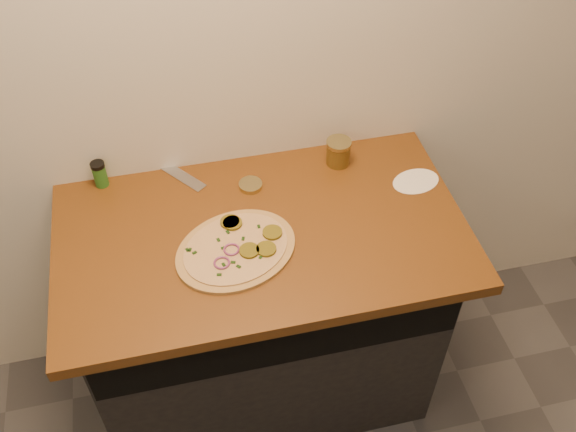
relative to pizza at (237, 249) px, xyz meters
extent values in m
cube|color=beige|center=(0.08, 0.39, 0.44)|extent=(4.00, 0.02, 2.70)
cube|color=black|center=(0.08, 0.09, -0.48)|extent=(1.10, 0.60, 0.86)
cube|color=brown|center=(0.08, 0.06, -0.03)|extent=(1.20, 0.70, 0.04)
cylinder|color=tan|center=(0.00, 0.00, 0.00)|extent=(0.46, 0.46, 0.01)
cylinder|color=#F4E7A1|center=(0.00, 0.00, 0.00)|extent=(0.40, 0.40, 0.00)
cylinder|color=brown|center=(0.03, -0.03, 0.01)|extent=(0.06, 0.06, 0.01)
cylinder|color=brown|center=(0.00, 0.09, 0.01)|extent=(0.06, 0.06, 0.01)
cylinder|color=brown|center=(0.11, 0.03, 0.01)|extent=(0.06, 0.06, 0.01)
cylinder|color=brown|center=(0.08, -0.03, 0.01)|extent=(0.06, 0.06, 0.01)
cylinder|color=brown|center=(0.00, 0.10, 0.01)|extent=(0.06, 0.06, 0.01)
torus|color=#7A2D64|center=(-0.05, -0.05, 0.01)|extent=(0.05, 0.05, 0.01)
torus|color=#7A2D64|center=(-0.02, -0.01, 0.01)|extent=(0.05, 0.05, 0.01)
cube|color=black|center=(-0.02, -0.05, 0.01)|extent=(0.02, 0.01, 0.00)
cube|color=black|center=(0.08, 0.06, 0.01)|extent=(0.01, 0.01, 0.00)
cube|color=black|center=(-0.02, 0.06, 0.01)|extent=(0.01, 0.01, 0.00)
cube|color=black|center=(0.06, -0.05, 0.01)|extent=(0.01, 0.02, 0.00)
cube|color=black|center=(-0.13, 0.02, 0.01)|extent=(0.01, 0.02, 0.00)
cube|color=black|center=(-0.05, -0.06, 0.01)|extent=(0.01, 0.01, 0.00)
cube|color=black|center=(-0.04, 0.00, 0.01)|extent=(0.01, 0.01, 0.00)
cube|color=black|center=(-0.14, 0.02, 0.01)|extent=(0.01, 0.01, 0.00)
cube|color=black|center=(-0.01, -0.07, 0.01)|extent=(0.01, 0.02, 0.00)
cube|color=black|center=(0.02, 0.03, 0.01)|extent=(0.01, 0.01, 0.00)
cube|color=black|center=(-0.06, -0.09, 0.01)|extent=(0.01, 0.01, 0.00)
cube|color=black|center=(-0.05, 0.04, 0.01)|extent=(0.01, 0.01, 0.00)
cube|color=black|center=(-0.12, 0.00, 0.01)|extent=(0.02, 0.01, 0.00)
cube|color=#B7BAC1|center=(-0.12, 0.35, -0.01)|extent=(0.16, 0.19, 0.00)
cube|color=black|center=(-0.21, 0.47, 0.00)|extent=(0.09, 0.10, 0.02)
cylinder|color=tan|center=(0.09, 0.25, 0.00)|extent=(0.08, 0.08, 0.02)
cylinder|color=maroon|center=(0.38, 0.30, 0.03)|extent=(0.08, 0.08, 0.07)
cylinder|color=tan|center=(0.38, 0.30, 0.07)|extent=(0.08, 0.08, 0.01)
cylinder|color=#2A6820|center=(-0.36, 0.36, 0.03)|extent=(0.04, 0.04, 0.07)
cylinder|color=black|center=(-0.36, 0.36, 0.07)|extent=(0.04, 0.04, 0.01)
cylinder|color=white|center=(0.60, 0.16, -0.01)|extent=(0.19, 0.19, 0.00)
camera|label=1|loc=(-0.13, -1.20, 1.37)|focal=40.00mm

